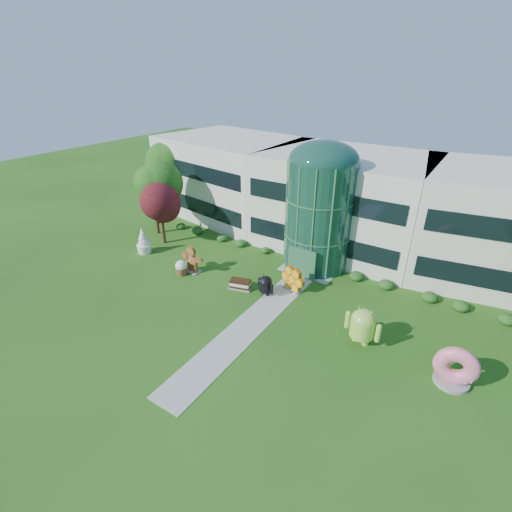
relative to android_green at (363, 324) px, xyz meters
The scene contains 14 objects.
ground 8.24m from the android_green, 155.59° to the right, with size 140.00×140.00×0.00m, color #215114.
building 16.70m from the android_green, 116.72° to the left, with size 46.00×15.00×9.30m, color beige, non-canonical shape.
atrium 11.86m from the android_green, 130.44° to the left, with size 6.00×6.00×9.80m, color #194738.
walkway 7.65m from the android_green, 169.65° to the right, with size 2.40×20.00×0.04m, color #9E9E93.
tree_red 23.30m from the android_green, 169.71° to the left, with size 4.00×4.00×6.00m, color #3F0C14, non-canonical shape.
trees_backdrop 12.44m from the android_green, 127.38° to the left, with size 52.00×8.00×8.40m, color #164A12, non-canonical shape.
android_green is the anchor object (origin of this frame).
android_black 8.72m from the android_green, behind, with size 1.75×1.17×1.99m, color black, non-canonical shape.
donut 5.80m from the android_green, ahead, with size 2.54×1.22×2.65m, color #DE5480, non-canonical shape.
gingerbread 16.20m from the android_green, behind, with size 2.80×1.08×2.59m, color maroon, non-canonical shape.
ice_cream_sandwich 10.93m from the android_green, behind, with size 1.88×0.94×0.84m, color black, non-canonical shape.
honeycomb 7.78m from the android_green, 154.52° to the left, with size 2.48×0.89×1.95m, color yellow, non-canonical shape.
froyo 22.88m from the android_green, behind, with size 1.55×1.55×2.66m, color white, non-canonical shape.
cupcake 16.68m from the android_green, behind, with size 1.15×1.15×1.39m, color white, non-canonical shape.
Camera 1 is at (12.21, -17.20, 16.91)m, focal length 26.00 mm.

